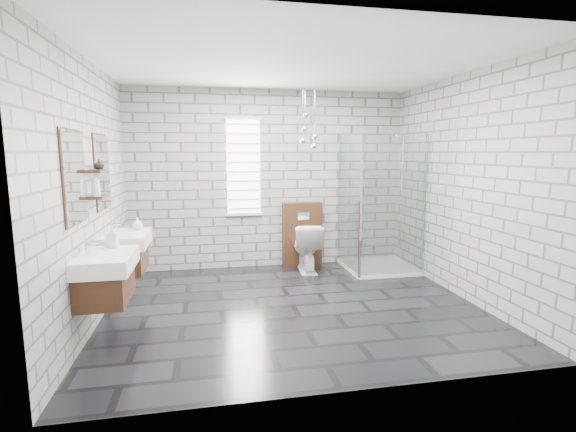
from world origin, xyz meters
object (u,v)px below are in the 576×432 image
object	(u,v)px
cistern_panel	(302,234)
shower_enclosure	(376,238)
vanity_right	(123,241)
toilet	(306,247)
vanity_left	(102,264)

from	to	relation	value
cistern_panel	shower_enclosure	distance (m)	1.13
vanity_right	toilet	size ratio (longest dim) A/B	2.17
cistern_panel	shower_enclosure	bearing A→B (deg)	-27.13
vanity_left	shower_enclosure	xyz separation A→B (m)	(3.41, 1.78, -0.25)
vanity_left	toilet	xyz separation A→B (m)	(2.40, 2.00, -0.39)
shower_enclosure	toilet	bearing A→B (deg)	167.61
cistern_panel	vanity_left	bearing A→B (deg)	-136.27
cistern_panel	toilet	world-z (taller)	cistern_panel
cistern_panel	shower_enclosure	size ratio (longest dim) A/B	0.49
vanity_right	vanity_left	bearing A→B (deg)	-90.00
vanity_right	toilet	world-z (taller)	vanity_right
vanity_left	shower_enclosure	bearing A→B (deg)	27.55
vanity_left	vanity_right	bearing A→B (deg)	90.00
vanity_right	toilet	distance (m)	2.62
vanity_left	toilet	world-z (taller)	vanity_left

